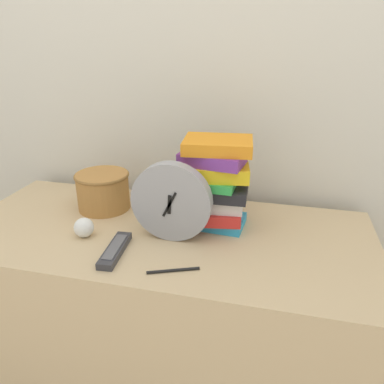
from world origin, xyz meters
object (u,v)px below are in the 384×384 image
object	(u,v)px
desk_clock	(171,202)
pen	(173,270)
crumpled_paper_ball	(84,228)
tv_remote	(115,250)
book_stack	(211,184)
basket	(103,190)

from	to	relation	value
desk_clock	pen	size ratio (longest dim) A/B	1.83
crumpled_paper_ball	pen	distance (m)	0.34
desk_clock	tv_remote	distance (m)	0.21
book_stack	tv_remote	bearing A→B (deg)	-134.11
desk_clock	tv_remote	bearing A→B (deg)	-137.82
tv_remote	basket	bearing A→B (deg)	121.22
book_stack	crumpled_paper_ball	distance (m)	0.42
basket	crumpled_paper_ball	world-z (taller)	basket
crumpled_paper_ball	book_stack	bearing A→B (deg)	25.08
desk_clock	book_stack	size ratio (longest dim) A/B	0.85
desk_clock	book_stack	world-z (taller)	book_stack
desk_clock	tv_remote	size ratio (longest dim) A/B	1.33
tv_remote	pen	xyz separation A→B (m)	(0.19, -0.05, -0.01)
basket	pen	size ratio (longest dim) A/B	1.43
tv_remote	pen	size ratio (longest dim) A/B	1.38
book_stack	pen	world-z (taller)	book_stack
book_stack	tv_remote	size ratio (longest dim) A/B	1.56
desk_clock	crumpled_paper_ball	world-z (taller)	desk_clock
basket	tv_remote	size ratio (longest dim) A/B	1.03
desk_clock	pen	xyz separation A→B (m)	(0.05, -0.17, -0.12)
pen	book_stack	bearing A→B (deg)	81.27
desk_clock	book_stack	xyz separation A→B (m)	(0.10, 0.12, 0.02)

